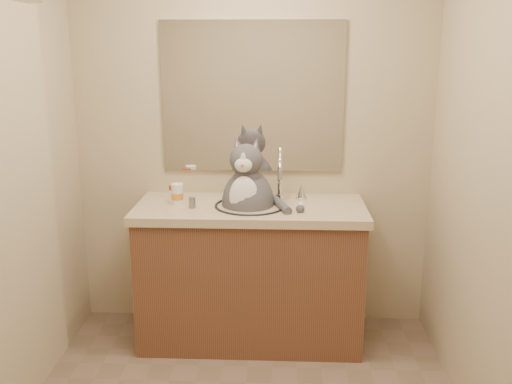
% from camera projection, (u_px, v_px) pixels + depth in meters
% --- Properties ---
extents(room, '(2.22, 2.52, 2.42)m').
position_uv_depth(room, '(237.00, 187.00, 2.30)').
color(room, '#7C6556').
rests_on(room, ground).
extents(vanity, '(1.34, 0.59, 1.12)m').
position_uv_depth(vanity, '(251.00, 270.00, 3.42)').
color(vanity, brown).
rests_on(vanity, ground).
extents(mirror, '(1.10, 0.02, 0.90)m').
position_uv_depth(mirror, '(253.00, 97.00, 3.43)').
color(mirror, white).
rests_on(mirror, room).
extents(shower_curtain, '(0.02, 1.30, 1.93)m').
position_uv_depth(shower_curtain, '(0.00, 216.00, 2.49)').
color(shower_curtain, beige).
rests_on(shower_curtain, ground).
extents(cat, '(0.43, 0.40, 0.62)m').
position_uv_depth(cat, '(248.00, 199.00, 3.32)').
color(cat, '#4A4A50').
rests_on(cat, vanity).
extents(pill_bottle_redcap, '(0.07, 0.07, 0.11)m').
position_uv_depth(pill_bottle_redcap, '(175.00, 194.00, 3.35)').
color(pill_bottle_redcap, white).
rests_on(pill_bottle_redcap, vanity).
extents(pill_bottle_orange, '(0.07, 0.07, 0.12)m').
position_uv_depth(pill_bottle_orange, '(177.00, 194.00, 3.33)').
color(pill_bottle_orange, white).
rests_on(pill_bottle_orange, vanity).
extents(grey_canister, '(0.05, 0.05, 0.06)m').
position_uv_depth(grey_canister, '(192.00, 203.00, 3.26)').
color(grey_canister, slate).
rests_on(grey_canister, vanity).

